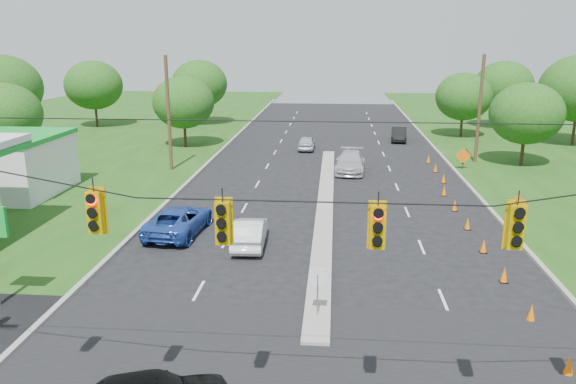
{
  "coord_description": "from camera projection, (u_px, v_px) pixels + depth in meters",
  "views": [
    {
      "loc": [
        0.5,
        -13.03,
        10.09
      ],
      "look_at": [
        -1.74,
        13.76,
        2.8
      ],
      "focal_mm": 35.0,
      "sensor_mm": 36.0,
      "label": 1
    }
  ],
  "objects": [
    {
      "name": "tree_4",
      "position": [
        94.0,
        85.0,
        66.19
      ],
      "size": [
        6.72,
        6.72,
        7.84
      ],
      "color": "black",
      "rests_on": "ground"
    },
    {
      "name": "tree_3",
      "position": [
        2.0,
        88.0,
        54.81
      ],
      "size": [
        7.56,
        7.56,
        8.82
      ],
      "color": "black",
      "rests_on": "ground"
    },
    {
      "name": "silver_car_oncoming",
      "position": [
        307.0,
        143.0,
        53.3
      ],
      "size": [
        1.6,
        3.9,
        1.32
      ],
      "primitive_type": "imported",
      "rotation": [
        0.0,
        0.0,
        3.13
      ],
      "color": "#B0B3C2",
      "rests_on": "ground"
    },
    {
      "name": "cone_5",
      "position": [
        455.0,
        205.0,
        34.2
      ],
      "size": [
        0.32,
        0.32,
        0.7
      ],
      "primitive_type": "cone",
      "color": "#FF6D04",
      "rests_on": "ground"
    },
    {
      "name": "tree_5",
      "position": [
        183.0,
        102.0,
        53.68
      ],
      "size": [
        5.88,
        5.88,
        6.86
      ],
      "color": "black",
      "rests_on": "ground"
    },
    {
      "name": "curb_right",
      "position": [
        458.0,
        176.0,
        43.26
      ],
      "size": [
        0.25,
        110.0,
        0.16
      ],
      "primitive_type": "cube",
      "color": "gray",
      "rests_on": "ground"
    },
    {
      "name": "work_sign_1",
      "position": [
        517.0,
        207.0,
        31.37
      ],
      "size": [
        1.27,
        0.58,
        1.37
      ],
      "color": "black",
      "rests_on": "ground"
    },
    {
      "name": "cone_2",
      "position": [
        504.0,
        275.0,
        24.11
      ],
      "size": [
        0.32,
        0.32,
        0.7
      ],
      "primitive_type": "cone",
      "color": "#FF6D04",
      "rests_on": "ground"
    },
    {
      "name": "tree_6",
      "position": [
        200.0,
        84.0,
        68.11
      ],
      "size": [
        6.72,
        6.72,
        7.84
      ],
      "color": "black",
      "rests_on": "ground"
    },
    {
      "name": "cone_0",
      "position": [
        569.0,
        365.0,
        17.37
      ],
      "size": [
        0.32,
        0.32,
        0.7
      ],
      "primitive_type": "cone",
      "color": "#FF6D04",
      "rests_on": "ground"
    },
    {
      "name": "cone_9",
      "position": [
        429.0,
        159.0,
        47.62
      ],
      "size": [
        0.32,
        0.32,
        0.7
      ],
      "primitive_type": "cone",
      "color": "#FF6D04",
      "rests_on": "ground"
    },
    {
      "name": "cone_4",
      "position": [
        468.0,
        223.0,
        30.84
      ],
      "size": [
        0.32,
        0.32,
        0.7
      ],
      "primitive_type": "cone",
      "color": "#FF6D04",
      "rests_on": "ground"
    },
    {
      "name": "signal_span",
      "position": [
        308.0,
        269.0,
        12.96
      ],
      "size": [
        25.6,
        0.32,
        9.0
      ],
      "color": "#422D1C",
      "rests_on": "ground"
    },
    {
      "name": "tree_9",
      "position": [
        526.0,
        114.0,
        45.49
      ],
      "size": [
        5.88,
        5.88,
        6.86
      ],
      "color": "black",
      "rests_on": "ground"
    },
    {
      "name": "median_sign",
      "position": [
        318.0,
        283.0,
        20.61
      ],
      "size": [
        0.55,
        0.06,
        2.05
      ],
      "color": "gray",
      "rests_on": "ground"
    },
    {
      "name": "white_sedan",
      "position": [
        250.0,
        232.0,
        28.34
      ],
      "size": [
        1.7,
        4.39,
        1.42
      ],
      "primitive_type": "imported",
      "rotation": [
        0.0,
        0.0,
        3.19
      ],
      "color": "white",
      "rests_on": "ground"
    },
    {
      "name": "median",
      "position": [
        325.0,
        205.0,
        35.41
      ],
      "size": [
        1.0,
        34.0,
        0.18
      ],
      "primitive_type": "cube",
      "color": "gray",
      "rests_on": "ground"
    },
    {
      "name": "utility_pole_far_left",
      "position": [
        169.0,
        114.0,
        43.9
      ],
      "size": [
        0.28,
        0.28,
        9.0
      ],
      "primitive_type": "cylinder",
      "color": "#422D1C",
      "rests_on": "ground"
    },
    {
      "name": "tree_2",
      "position": [
        4.0,
        114.0,
        45.03
      ],
      "size": [
        5.88,
        5.88,
        6.86
      ],
      "color": "black",
      "rests_on": "ground"
    },
    {
      "name": "cone_6",
      "position": [
        444.0,
        191.0,
        37.57
      ],
      "size": [
        0.32,
        0.32,
        0.7
      ],
      "primitive_type": "cone",
      "color": "#FF6D04",
      "rests_on": "ground"
    },
    {
      "name": "cone_1",
      "position": [
        531.0,
        313.0,
        20.74
      ],
      "size": [
        0.32,
        0.32,
        0.7
      ],
      "primitive_type": "cone",
      "color": "#FF6D04",
      "rests_on": "ground"
    },
    {
      "name": "curb_left",
      "position": [
        201.0,
        171.0,
        44.89
      ],
      "size": [
        0.25,
        110.0,
        0.16
      ],
      "primitive_type": "cube",
      "color": "gray",
      "rests_on": "ground"
    },
    {
      "name": "tree_11",
      "position": [
        504.0,
        86.0,
        65.2
      ],
      "size": [
        6.72,
        6.72,
        7.84
      ],
      "color": "black",
      "rests_on": "ground"
    },
    {
      "name": "dark_car_receding",
      "position": [
        399.0,
        134.0,
        57.96
      ],
      "size": [
        1.89,
        4.46,
        1.43
      ],
      "primitive_type": "imported",
      "rotation": [
        0.0,
        0.0,
        -0.09
      ],
      "color": "black",
      "rests_on": "ground"
    },
    {
      "name": "utility_pole_far_right",
      "position": [
        480.0,
        110.0,
        46.69
      ],
      "size": [
        0.28,
        0.28,
        9.0
      ],
      "primitive_type": "cylinder",
      "color": "#422D1C",
      "rests_on": "ground"
    },
    {
      "name": "cone_7",
      "position": [
        444.0,
        178.0,
        40.89
      ],
      "size": [
        0.32,
        0.32,
        0.7
      ],
      "primitive_type": "cone",
      "color": "#FF6D04",
      "rests_on": "ground"
    },
    {
      "name": "cone_3",
      "position": [
        484.0,
        246.0,
        27.47
      ],
      "size": [
        0.32,
        0.32,
        0.7
      ],
      "primitive_type": "cone",
      "color": "#FF6D04",
      "rests_on": "ground"
    },
    {
      "name": "cone_8",
      "position": [
        436.0,
        168.0,
        44.25
      ],
      "size": [
        0.32,
        0.32,
        0.7
      ],
      "primitive_type": "cone",
      "color": "#FF6D04",
      "rests_on": "ground"
    },
    {
      "name": "blue_pickup",
      "position": [
        179.0,
        220.0,
        30.12
      ],
      "size": [
        2.94,
        5.6,
        1.5
      ],
      "primitive_type": "imported",
      "rotation": [
        0.0,
        0.0,
        3.06
      ],
      "color": "#2447A3",
      "rests_on": "ground"
    },
    {
      "name": "silver_car_far",
      "position": [
        350.0,
        162.0,
        44.33
      ],
      "size": [
        2.58,
        5.58,
        1.58
      ],
      "primitive_type": "imported",
      "rotation": [
        0.0,
        0.0,
        -0.07
      ],
      "color": "#B5B6B8",
      "rests_on": "ground"
    },
    {
      "name": "tree_12",
      "position": [
        464.0,
        97.0,
        59.12
      ],
      "size": [
        5.88,
        5.88,
        6.86
      ],
      "color": "black",
      "rests_on": "ground"
    },
    {
      "name": "work_sign_2",
      "position": [
        463.0,
        157.0,
        44.84
      ],
      "size": [
        1.27,
        0.58,
        1.37
      ],
      "color": "black",
      "rests_on": "ground"
    }
  ]
}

